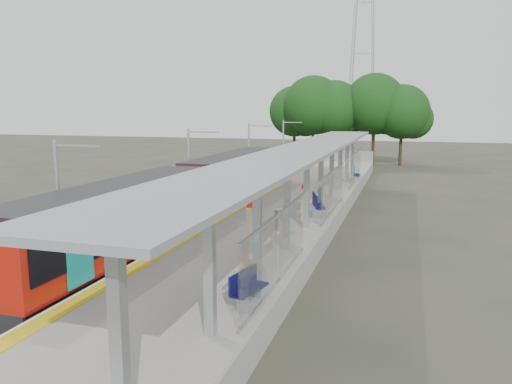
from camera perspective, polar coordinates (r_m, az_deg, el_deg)
trackbed at (r=31.49m, az=-3.81°, el=-2.37°), size 3.00×70.00×0.24m
platform at (r=30.14m, az=4.21°, el=-2.17°), size 6.00×50.00×1.00m
tactile_strip at (r=30.70m, az=-0.42°, el=-0.96°), size 0.60×50.00×0.02m
end_fence at (r=54.38m, az=10.08°, el=4.05°), size 6.00×0.10×1.20m
train at (r=26.83m, az=-7.44°, el=-0.29°), size 2.74×27.60×3.62m
canopy at (r=25.58m, az=5.93°, el=4.12°), size 3.27×38.00×3.66m
pylon at (r=83.10m, az=12.20°, el=17.82°), size 8.00×4.00×38.00m
tree_cluster at (r=61.80m, az=9.89°, el=9.46°), size 19.52×8.84×10.81m
catenary_masts at (r=30.79m, az=-7.52°, el=2.57°), size 2.08×48.16×5.40m
bench_near at (r=14.50m, az=-1.05°, el=-10.75°), size 0.77×1.55×1.02m
bench_mid at (r=26.50m, az=7.00°, el=-1.39°), size 1.00×1.75×1.14m
bench_far at (r=40.11m, az=11.31°, el=2.08°), size 0.61×1.56×1.04m
info_pillar_near at (r=21.00m, az=-0.58°, el=-3.78°), size 0.39×0.39×1.71m
info_pillar_far at (r=25.37m, az=5.62°, el=-1.42°), size 0.41×0.41×1.81m
litter_bin at (r=23.04m, az=2.73°, el=-3.21°), size 0.53×0.53×1.01m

